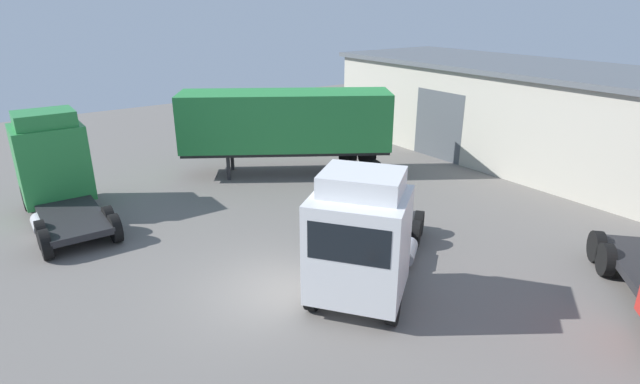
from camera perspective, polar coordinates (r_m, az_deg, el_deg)
ground_plane at (r=15.07m, az=-5.45°, el=-10.99°), size 60.00×60.00×0.00m
warehouse_building at (r=27.05m, az=29.18°, el=6.62°), size 29.67×8.08×4.96m
tractor_unit_white at (r=13.99m, az=5.01°, el=-5.26°), size 6.03×6.82×3.84m
container_trailer_green at (r=24.06m, az=-3.82°, el=7.93°), size 7.37×9.70×4.01m
tractor_unit_green at (r=22.09m, az=-28.12°, el=2.56°), size 6.21×2.56×4.07m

